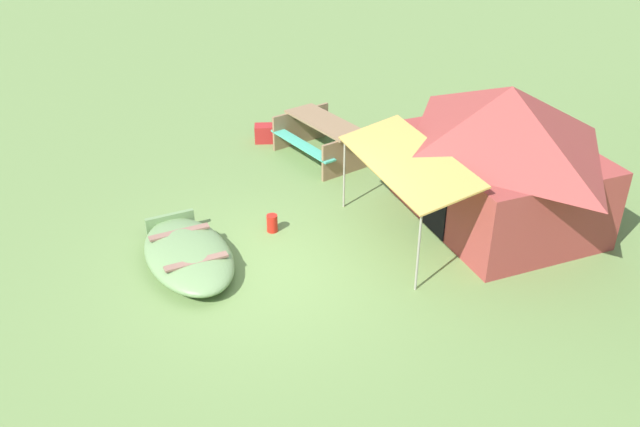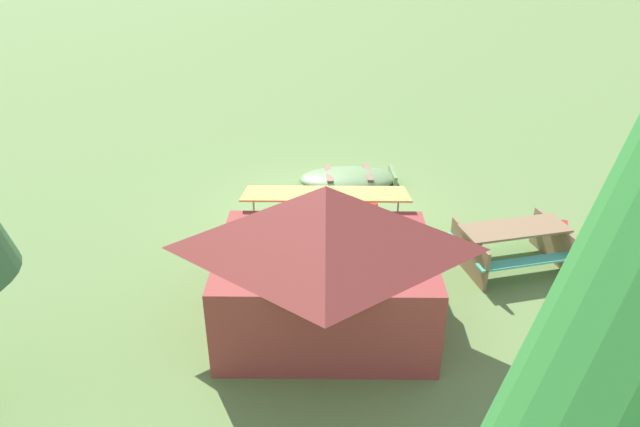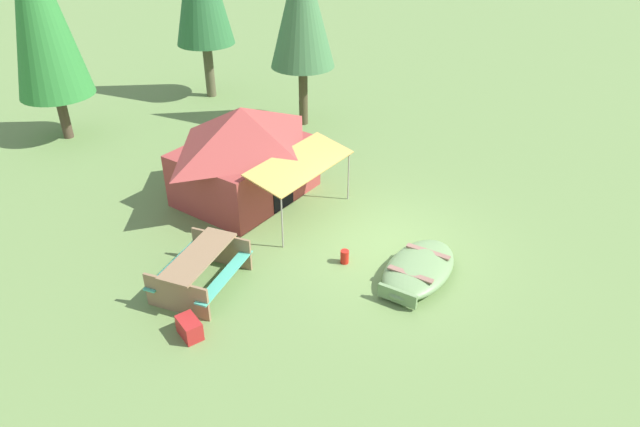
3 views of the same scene
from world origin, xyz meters
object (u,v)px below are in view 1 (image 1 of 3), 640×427
canvas_cabin_tent (502,153)px  beached_rowboat (188,254)px  fuel_can (272,223)px  picnic_table (325,135)px  cooler_box (267,133)px

canvas_cabin_tent → beached_rowboat: bearing=-92.9°
beached_rowboat → fuel_can: (-0.57, 1.53, -0.05)m
beached_rowboat → canvas_cabin_tent: 5.46m
picnic_table → beached_rowboat: bearing=-47.5°
picnic_table → cooler_box: bearing=-140.3°
fuel_can → canvas_cabin_tent: bearing=77.6°
beached_rowboat → canvas_cabin_tent: canvas_cabin_tent is taller
beached_rowboat → cooler_box: (-4.21, 2.42, -0.02)m
picnic_table → fuel_can: picnic_table is taller
beached_rowboat → fuel_can: 1.63m
canvas_cabin_tent → picnic_table: (-3.35, -2.00, -0.77)m
cooler_box → picnic_table: bearing=39.7°
picnic_table → cooler_box: (-1.14, -0.94, -0.30)m
picnic_table → cooler_box: picnic_table is taller
beached_rowboat → picnic_table: (-3.07, 3.36, 0.29)m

